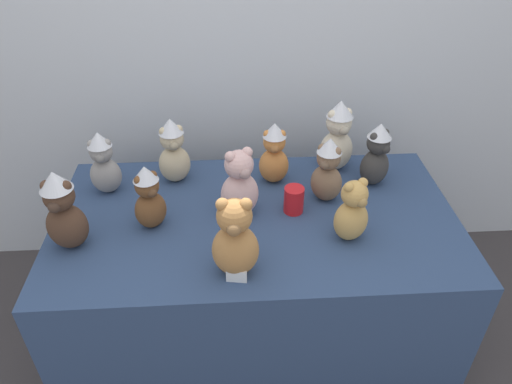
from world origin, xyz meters
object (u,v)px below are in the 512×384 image
(display_table, at_px, (256,279))
(teddy_bear_chestnut, at_px, (149,198))
(teddy_bear_ash, at_px, (103,164))
(party_cup_red, at_px, (294,200))
(teddy_bear_sand, at_px, (173,151))
(teddy_bear_mocha, at_px, (327,171))
(teddy_bear_blush, at_px, (240,185))
(teddy_bear_honey, at_px, (352,212))
(teddy_bear_cocoa, at_px, (63,211))
(teddy_bear_charcoal, at_px, (376,155))
(teddy_bear_ginger, at_px, (274,154))
(teddy_bear_caramel, at_px, (235,240))
(teddy_bear_cream, at_px, (338,137))

(display_table, height_order, teddy_bear_chestnut, teddy_bear_chestnut)
(teddy_bear_ash, bearing_deg, party_cup_red, -18.03)
(teddy_bear_sand, distance_m, teddy_bear_chestnut, 0.32)
(display_table, bearing_deg, teddy_bear_mocha, 19.12)
(teddy_bear_blush, bearing_deg, party_cup_red, -22.51)
(display_table, distance_m, teddy_bear_ash, 0.82)
(teddy_bear_mocha, distance_m, party_cup_red, 0.18)
(display_table, relative_size, teddy_bear_honey, 6.22)
(teddy_bear_cocoa, relative_size, teddy_bear_blush, 1.09)
(teddy_bear_honey, height_order, teddy_bear_cocoa, teddy_bear_cocoa)
(teddy_bear_charcoal, bearing_deg, teddy_bear_mocha, 173.91)
(teddy_bear_chestnut, xyz_separation_m, party_cup_red, (0.56, 0.06, -0.08))
(teddy_bear_charcoal, distance_m, teddy_bear_ginger, 0.43)
(teddy_bear_honey, relative_size, party_cup_red, 2.35)
(teddy_bear_ginger, bearing_deg, teddy_bear_caramel, -105.58)
(teddy_bear_blush, height_order, teddy_bear_mocha, teddy_bear_blush)
(display_table, bearing_deg, party_cup_red, 10.42)
(teddy_bear_sand, bearing_deg, display_table, -56.29)
(teddy_bear_honey, relative_size, teddy_bear_ginger, 0.91)
(teddy_bear_blush, bearing_deg, teddy_bear_ash, 137.28)
(display_table, bearing_deg, teddy_bear_charcoal, 21.47)
(teddy_bear_cocoa, relative_size, teddy_bear_mocha, 1.12)
(teddy_bear_chestnut, distance_m, teddy_bear_mocha, 0.71)
(teddy_bear_honey, distance_m, teddy_bear_mocha, 0.25)
(teddy_bear_honey, xyz_separation_m, teddy_bear_cream, (0.04, 0.48, 0.04))
(teddy_bear_ash, distance_m, teddy_bear_ginger, 0.71)
(teddy_bear_ash, xyz_separation_m, teddy_bear_ginger, (0.71, 0.03, 0.00))
(teddy_bear_blush, xyz_separation_m, teddy_bear_caramel, (-0.03, -0.32, 0.01))
(teddy_bear_blush, relative_size, teddy_bear_sand, 0.99)
(teddy_bear_honey, xyz_separation_m, teddy_bear_ginger, (-0.25, 0.39, 0.02))
(party_cup_red, bearing_deg, teddy_bear_cream, 53.42)
(display_table, height_order, party_cup_red, party_cup_red)
(teddy_bear_cream, height_order, teddy_bear_caramel, teddy_bear_cream)
(teddy_bear_cream, relative_size, party_cup_red, 3.04)
(teddy_bear_mocha, bearing_deg, teddy_bear_honey, -48.01)
(teddy_bear_honey, relative_size, teddy_bear_chestnut, 0.95)
(teddy_bear_cream, distance_m, party_cup_red, 0.40)
(teddy_bear_sand, bearing_deg, teddy_bear_honey, -48.66)
(teddy_bear_mocha, xyz_separation_m, teddy_bear_ginger, (-0.20, 0.15, -0.00))
(teddy_bear_ash, bearing_deg, teddy_bear_cocoa, -105.79)
(teddy_bear_ash, xyz_separation_m, teddy_bear_mocha, (0.91, -0.11, 0.00))
(teddy_bear_ginger, height_order, teddy_bear_caramel, teddy_bear_caramel)
(teddy_bear_mocha, xyz_separation_m, party_cup_red, (-0.14, -0.07, -0.09))
(teddy_bear_honey, distance_m, teddy_bear_ash, 1.02)
(display_table, height_order, teddy_bear_cream, teddy_bear_cream)
(display_table, distance_m, teddy_bear_cocoa, 0.86)
(teddy_bear_chestnut, bearing_deg, teddy_bear_honey, -42.67)
(teddy_bear_blush, relative_size, teddy_bear_cream, 0.89)
(teddy_bear_sand, height_order, teddy_bear_cream, teddy_bear_cream)
(teddy_bear_blush, xyz_separation_m, teddy_bear_cream, (0.44, 0.31, 0.03))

